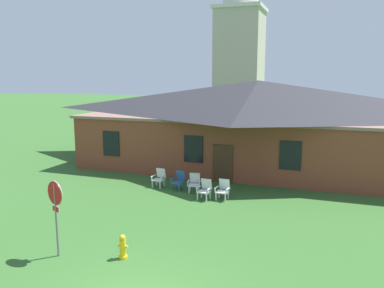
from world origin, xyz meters
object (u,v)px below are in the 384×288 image
object	(u,v)px
lawn_chair_near_door	(179,180)
lawn_chair_middle	(205,189)
fire_hydrant	(123,247)
lawn_chair_left_end	(194,182)
lawn_chair_right_end	(223,189)
stop_sign	(55,203)
lawn_chair_by_porch	(159,177)

from	to	relation	value
lawn_chair_near_door	lawn_chair_middle	size ratio (longest dim) A/B	1.00
lawn_chair_middle	fire_hydrant	bearing A→B (deg)	-95.26
lawn_chair_near_door	lawn_chair_left_end	bearing A→B (deg)	-10.50
lawn_chair_near_door	lawn_chair_right_end	world-z (taller)	same
stop_sign	lawn_chair_near_door	xyz separation A→B (m)	(0.93, 8.31, -1.28)
lawn_chair_right_end	lawn_chair_near_door	bearing A→B (deg)	162.98
lawn_chair_near_door	fire_hydrant	size ratio (longest dim) A/B	1.21
lawn_chair_left_end	fire_hydrant	bearing A→B (deg)	-88.23
stop_sign	lawn_chair_right_end	xyz separation A→B (m)	(3.49, 7.52, -1.28)
lawn_chair_by_porch	lawn_chair_left_end	world-z (taller)	same
stop_sign	lawn_chair_by_porch	distance (m)	8.55
stop_sign	lawn_chair_near_door	bearing A→B (deg)	83.63
lawn_chair_middle	lawn_chair_right_end	bearing A→B (deg)	18.47
fire_hydrant	lawn_chair_near_door	bearing A→B (deg)	98.32
lawn_chair_by_porch	lawn_chair_middle	size ratio (longest dim) A/B	1.00
lawn_chair_left_end	lawn_chair_middle	bearing A→B (deg)	-46.42
lawn_chair_right_end	lawn_chair_left_end	bearing A→B (deg)	159.64
stop_sign	fire_hydrant	distance (m)	2.56
lawn_chair_right_end	lawn_chair_by_porch	bearing A→B (deg)	166.05
lawn_chair_near_door	lawn_chair_right_end	xyz separation A→B (m)	(2.56, -0.78, 0.00)
lawn_chair_by_porch	lawn_chair_middle	distance (m)	3.16
stop_sign	lawn_chair_middle	world-z (taller)	stop_sign
lawn_chair_near_door	fire_hydrant	xyz separation A→B (m)	(1.13, -7.74, -0.12)
stop_sign	lawn_chair_near_door	size ratio (longest dim) A/B	2.63
lawn_chair_right_end	fire_hydrant	bearing A→B (deg)	-101.65
lawn_chair_near_door	fire_hydrant	world-z (taller)	lawn_chair_near_door
lawn_chair_left_end	fire_hydrant	world-z (taller)	lawn_chair_left_end
fire_hydrant	lawn_chair_by_porch	bearing A→B (deg)	106.32
lawn_chair_near_door	lawn_chair_left_end	world-z (taller)	same
stop_sign	lawn_chair_right_end	size ratio (longest dim) A/B	2.63
lawn_chair_by_porch	lawn_chair_middle	xyz separation A→B (m)	(2.92, -1.20, 0.00)
lawn_chair_middle	lawn_chair_right_end	world-z (taller)	same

